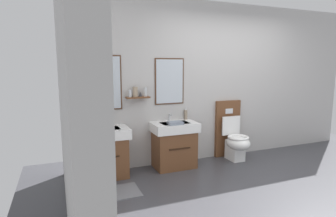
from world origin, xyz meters
The scene contains 12 objects.
ground_plane centered at (0.00, 0.00, -0.05)m, with size 6.63×4.68×0.10m, color #3D3D42.
wall_back centered at (-0.02, 1.68, 1.33)m, with size 5.43×0.27×2.66m.
wall_left centered at (-2.66, 0.00, 1.33)m, with size 0.12×3.48×2.66m, color #B7B5B2.
bath_mat centered at (-2.16, 0.83, 0.01)m, with size 0.68×0.44×0.01m, color slate.
vanity_sink_left centered at (-2.16, 1.42, 0.38)m, with size 0.71×0.48×0.73m.
tap_on_left_sink centered at (-2.16, 1.59, 0.80)m, with size 0.03×0.13×0.11m.
vanity_sink_right centered at (-1.06, 1.42, 0.38)m, with size 0.71×0.48×0.73m.
tap_on_right_sink centered at (-1.06, 1.59, 0.80)m, with size 0.03×0.13×0.11m.
toilet centered at (0.05, 1.42, 0.38)m, with size 0.48×0.63×1.00m.
toothbrush_cup centered at (-2.43, 1.58, 0.78)m, with size 0.07×0.07×0.21m.
soap_dispenser centered at (-0.78, 1.59, 0.81)m, with size 0.06×0.06×0.19m.
folded_hand_towel centered at (-1.10, 1.28, 0.75)m, with size 0.22×0.16×0.04m, color gray.
Camera 1 is at (-2.74, -2.51, 1.60)m, focal length 29.69 mm.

